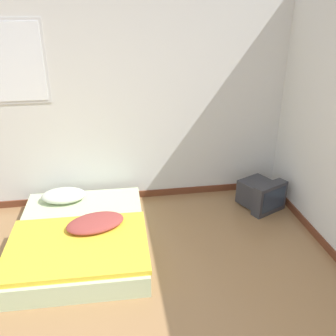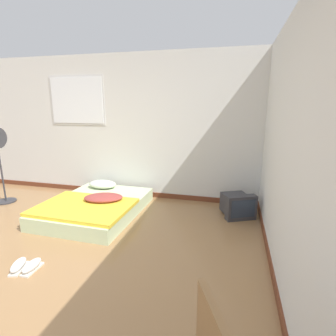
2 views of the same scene
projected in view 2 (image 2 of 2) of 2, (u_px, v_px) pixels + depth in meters
ground_plane at (20, 283)px, 2.59m from camera, size 20.00×20.00×0.00m
wall_back at (125, 128)px, 4.86m from camera, size 7.28×0.08×2.60m
wall_right at (311, 174)px, 1.69m from camera, size 0.08×7.81×2.60m
mattress_bed at (96, 206)px, 4.21m from camera, size 1.39×1.75×0.36m
crt_tv at (237, 205)px, 4.12m from camera, size 0.57×0.59×0.38m
sneaker_pair at (25, 266)px, 2.79m from camera, size 0.30×0.30×0.10m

